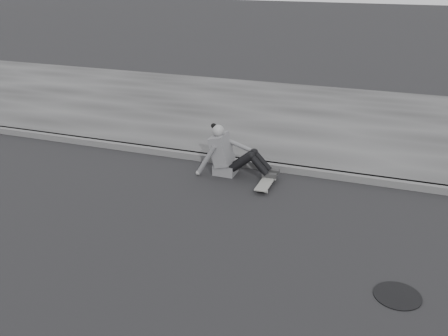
% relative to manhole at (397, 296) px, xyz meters
% --- Properties ---
extents(ground, '(80.00, 80.00, 0.00)m').
position_rel_manhole_xyz_m(ground, '(-2.91, 0.40, -0.01)').
color(ground, black).
rests_on(ground, ground).
extents(curb, '(24.00, 0.16, 0.12)m').
position_rel_manhole_xyz_m(curb, '(-2.91, 2.98, 0.05)').
color(curb, '#4D4D4D').
rests_on(curb, ground).
extents(sidewalk, '(24.00, 6.00, 0.12)m').
position_rel_manhole_xyz_m(sidewalk, '(-2.91, 6.00, 0.05)').
color(sidewalk, '#363636').
rests_on(sidewalk, ground).
extents(manhole, '(0.52, 0.52, 0.01)m').
position_rel_manhole_xyz_m(manhole, '(0.00, 0.00, 0.00)').
color(manhole, black).
rests_on(manhole, ground).
extents(skateboard, '(0.20, 0.78, 0.09)m').
position_rel_manhole_xyz_m(skateboard, '(-2.12, 2.29, 0.07)').
color(skateboard, '#ABABA5').
rests_on(skateboard, ground).
extents(seated_woman, '(1.38, 0.46, 0.88)m').
position_rel_manhole_xyz_m(seated_woman, '(-2.85, 2.54, 0.35)').
color(seated_woman, '#555558').
rests_on(seated_woman, ground).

